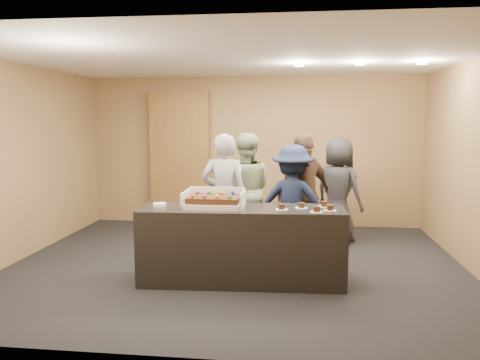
% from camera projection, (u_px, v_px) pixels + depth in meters
% --- Properties ---
extents(room, '(6.04, 6.00, 2.70)m').
position_uv_depth(room, '(236.00, 164.00, 6.09)').
color(room, black).
rests_on(room, ground).
extents(serving_counter, '(2.43, 0.82, 0.90)m').
position_uv_depth(serving_counter, '(242.00, 245.00, 5.56)').
color(serving_counter, black).
rests_on(serving_counter, floor).
extents(storage_cabinet, '(1.11, 0.15, 2.43)m').
position_uv_depth(storage_cabinet, '(180.00, 159.00, 8.64)').
color(storage_cabinet, brown).
rests_on(storage_cabinet, floor).
extents(cake_box, '(0.70, 0.49, 0.21)m').
position_uv_depth(cake_box, '(214.00, 203.00, 5.56)').
color(cake_box, white).
rests_on(cake_box, serving_counter).
extents(sheet_cake, '(0.60, 0.41, 0.12)m').
position_uv_depth(sheet_cake, '(214.00, 199.00, 5.53)').
color(sheet_cake, '#331B0B').
rests_on(sheet_cake, cake_box).
extents(plate_stack, '(0.16, 0.16, 0.04)m').
position_uv_depth(plate_stack, '(160.00, 205.00, 5.59)').
color(plate_stack, white).
rests_on(plate_stack, serving_counter).
extents(slice_a, '(0.15, 0.15, 0.07)m').
position_uv_depth(slice_a, '(282.00, 208.00, 5.37)').
color(slice_a, white).
rests_on(slice_a, serving_counter).
extents(slice_b, '(0.15, 0.15, 0.07)m').
position_uv_depth(slice_b, '(301.00, 206.00, 5.46)').
color(slice_b, white).
rests_on(slice_b, serving_counter).
extents(slice_c, '(0.15, 0.15, 0.07)m').
position_uv_depth(slice_c, '(317.00, 210.00, 5.23)').
color(slice_c, white).
rests_on(slice_c, serving_counter).
extents(slice_d, '(0.15, 0.15, 0.07)m').
position_uv_depth(slice_d, '(324.00, 205.00, 5.55)').
color(slice_d, white).
rests_on(slice_d, serving_counter).
extents(slice_e, '(0.15, 0.15, 0.07)m').
position_uv_depth(slice_e, '(330.00, 209.00, 5.31)').
color(slice_e, white).
rests_on(slice_e, serving_counter).
extents(person_server_grey, '(0.66, 0.45, 1.75)m').
position_uv_depth(person_server_grey, '(224.00, 197.00, 6.46)').
color(person_server_grey, '#A09FA4').
rests_on(person_server_grey, floor).
extents(person_sage_man, '(0.93, 0.77, 1.74)m').
position_uv_depth(person_sage_man, '(245.00, 191.00, 7.04)').
color(person_sage_man, '#A1AF83').
rests_on(person_sage_man, floor).
extents(person_navy_man, '(1.09, 0.71, 1.59)m').
position_uv_depth(person_navy_man, '(293.00, 202.00, 6.47)').
color(person_navy_man, '#161E39').
rests_on(person_navy_man, floor).
extents(person_brown_extra, '(1.01, 1.04, 1.75)m').
position_uv_depth(person_brown_extra, '(304.00, 193.00, 6.73)').
color(person_brown_extra, brown).
rests_on(person_brown_extra, floor).
extents(person_dark_suit, '(0.95, 0.91, 1.64)m').
position_uv_depth(person_dark_suit, '(338.00, 190.00, 7.37)').
color(person_dark_suit, '#25252A').
rests_on(person_dark_suit, floor).
extents(ceiling_spotlights, '(1.72, 0.12, 0.03)m').
position_uv_depth(ceiling_spotlights, '(360.00, 64.00, 6.23)').
color(ceiling_spotlights, '#FFEAC6').
rests_on(ceiling_spotlights, ceiling).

